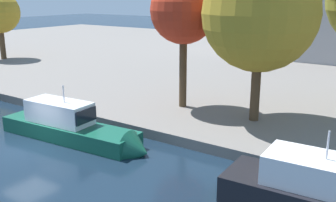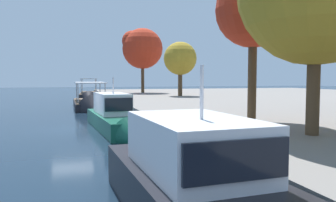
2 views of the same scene
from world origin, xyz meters
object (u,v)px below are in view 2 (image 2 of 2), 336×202
object	(u,v)px
tour_boat_0	(89,97)
tour_boat_1	(91,106)
tree_3	(180,58)
tree_0	(142,47)
tree_1	(254,10)
motor_yacht_2	(116,121)

from	to	relation	value
tour_boat_0	tour_boat_1	world-z (taller)	tour_boat_0
tour_boat_0	tree_3	size ratio (longest dim) A/B	1.79
tree_0	tree_1	world-z (taller)	tree_0
tour_boat_1	tree_3	size ratio (longest dim) A/B	1.40
tree_0	tree_3	xyz separation A→B (m)	(12.49, 3.27, -2.64)
motor_yacht_2	tree_3	world-z (taller)	tree_3
tour_boat_1	motor_yacht_2	bearing A→B (deg)	1.75
tour_boat_1	tree_1	xyz separation A→B (m)	(17.91, 8.64, 7.01)
tree_1	tree_3	size ratio (longest dim) A/B	1.11
motor_yacht_2	tour_boat_1	bearing A→B (deg)	177.99
tree_3	tour_boat_1	bearing A→B (deg)	-49.12
tour_boat_0	motor_yacht_2	size ratio (longest dim) A/B	1.40
tour_boat_0	tour_boat_1	size ratio (longest dim) A/B	1.28
tour_boat_0	tree_0	world-z (taller)	tree_0
tree_0	tree_1	distance (m)	42.54
motor_yacht_2	tree_0	size ratio (longest dim) A/B	0.88
tour_boat_1	tree_3	distance (m)	19.35
tour_boat_0	tree_0	bearing A→B (deg)	131.22
tour_boat_0	tree_1	world-z (taller)	tree_1
motor_yacht_2	tree_3	distance (m)	31.04
tour_boat_1	motor_yacht_2	distance (m)	15.43
tour_boat_0	tree_0	distance (m)	15.28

